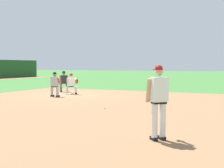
# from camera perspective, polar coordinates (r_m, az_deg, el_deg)

# --- Properties ---
(ground_plane) EXTENTS (160.00, 160.00, 0.00)m
(ground_plane) POSITION_cam_1_polar(r_m,az_deg,el_deg) (19.76, -7.77, -1.94)
(ground_plane) COLOR #3D7533
(infield_dirt_patch) EXTENTS (18.00, 18.00, 0.01)m
(infield_dirt_patch) POSITION_cam_1_polar(r_m,az_deg,el_deg) (13.68, -3.21, -4.30)
(infield_dirt_patch) COLOR #936B47
(infield_dirt_patch) RESTS_ON ground
(first_base_bag) EXTENTS (0.38, 0.38, 0.09)m
(first_base_bag) POSITION_cam_1_polar(r_m,az_deg,el_deg) (19.76, -7.77, -1.81)
(first_base_bag) COLOR white
(first_base_bag) RESTS_ON ground
(baseball) EXTENTS (0.07, 0.07, 0.07)m
(baseball) POSITION_cam_1_polar(r_m,az_deg,el_deg) (13.25, -1.42, -4.40)
(baseball) COLOR white
(baseball) RESTS_ON ground
(pitcher) EXTENTS (0.85, 0.56, 1.86)m
(pitcher) POSITION_cam_1_polar(r_m,az_deg,el_deg) (7.74, 8.53, -2.46)
(pitcher) COLOR black
(pitcher) RESTS_ON ground
(first_baseman) EXTENTS (0.75, 1.08, 1.34)m
(first_baseman) POSITION_cam_1_polar(r_m,az_deg,el_deg) (19.98, -7.40, 0.23)
(first_baseman) COLOR black
(first_baseman) RESTS_ON ground
(baserunner) EXTENTS (0.45, 0.60, 1.46)m
(baserunner) POSITION_cam_1_polar(r_m,az_deg,el_deg) (18.52, -10.43, 0.14)
(baserunner) COLOR black
(baserunner) RESTS_ON ground
(umpire) EXTENTS (0.67, 0.68, 1.46)m
(umpire) POSITION_cam_1_polar(r_m,az_deg,el_deg) (21.73, -8.79, 0.64)
(umpire) COLOR black
(umpire) RESTS_ON ground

